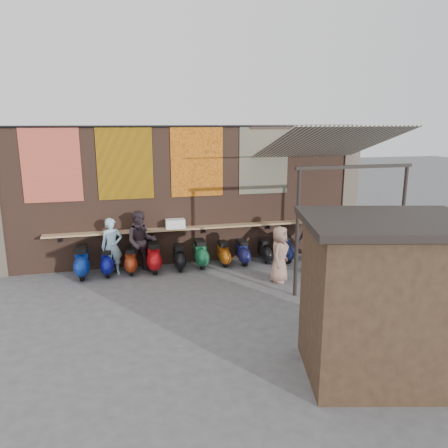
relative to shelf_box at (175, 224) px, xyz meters
name	(u,v)px	position (x,y,z in m)	size (l,w,h in m)	color
ground	(205,294)	(0.39, -2.30, -1.26)	(70.00, 70.00, 0.00)	#474749
brick_wall	(186,195)	(0.39, 0.40, 0.74)	(10.00, 0.40, 4.00)	brown
pier_right	(347,189)	(5.59, 0.40, 0.74)	(0.50, 0.50, 4.00)	#4C4238
eating_counter	(189,228)	(0.39, 0.03, -0.16)	(8.00, 0.32, 0.05)	#9E7A51
shelf_box	(175,224)	(0.00, 0.00, 0.00)	(0.54, 0.31, 0.26)	white
tapestry_redgold	(51,165)	(-3.21, 0.18, 1.74)	(1.50, 0.02, 2.00)	maroon
tapestry_sun	(125,163)	(-1.31, 0.18, 1.74)	(1.50, 0.02, 2.00)	orange
tapestry_orange	(197,161)	(0.69, 0.18, 1.74)	(1.50, 0.02, 2.00)	orange
tapestry_multi	(264,160)	(2.69, 0.18, 1.74)	(1.50, 0.02, 2.00)	#205E77
hang_rail	(186,126)	(0.39, 0.17, 2.72)	(0.06, 0.06, 9.50)	black
scooter_stool_0	(82,262)	(-2.58, -0.34, -0.84)	(0.39, 0.87, 0.83)	#0D2F98
scooter_stool_1	(107,262)	(-1.93, -0.31, -0.90)	(0.34, 0.76, 0.72)	#0D1287
scooter_stool_2	(131,261)	(-1.31, -0.32, -0.91)	(0.33, 0.73, 0.69)	#963014
scooter_stool_3	(154,257)	(-0.67, -0.32, -0.85)	(0.39, 0.86, 0.82)	#B30D12
scooter_stool_4	(179,258)	(0.04, -0.32, -0.91)	(0.32, 0.72, 0.68)	black
scooter_stool_5	(201,254)	(0.68, -0.27, -0.87)	(0.37, 0.82, 0.77)	#186139
scooter_stool_6	(224,254)	(1.36, -0.26, -0.92)	(0.32, 0.72, 0.68)	#9B480E
scooter_stool_7	(243,253)	(1.93, -0.31, -0.91)	(0.33, 0.74, 0.70)	navy
scooter_stool_8	(265,251)	(2.63, -0.27, -0.92)	(0.32, 0.71, 0.67)	black
scooter_stool_9	(284,248)	(3.21, -0.34, -0.84)	(0.39, 0.87, 0.83)	#121944
diner_left	(112,247)	(-1.78, -0.30, -0.47)	(0.58, 0.38, 1.58)	#9BC9E1
diner_right	(141,242)	(-0.99, -0.30, -0.39)	(0.85, 0.66, 1.74)	#31262C
shopper_navy	(315,242)	(3.62, -1.58, -0.35)	(1.06, 0.44, 1.80)	#1A1734
shopper_grey	(378,245)	(5.11, -2.24, -0.35)	(1.17, 0.67, 1.81)	slate
shopper_tan	(280,254)	(2.46, -1.91, -0.51)	(0.73, 0.47, 1.49)	#96705F
market_stall	(383,303)	(2.51, -6.37, 0.02)	(2.36, 1.77, 2.55)	black
stall_roof	(391,222)	(2.51, -6.37, 1.36)	(2.64, 2.03, 0.12)	black
stall_sign	(367,252)	(2.73, -5.48, 0.60)	(1.20, 0.04, 0.50)	gold
stall_shelf	(364,300)	(2.73, -5.48, -0.32)	(1.96, 0.10, 0.06)	#473321
awning_canvas	(327,143)	(3.89, -1.40, 2.29)	(3.20, 3.40, 0.03)	beige
awning_ledger	(303,127)	(3.89, 0.19, 2.69)	(3.30, 0.08, 0.12)	#33261C
awning_header	(355,167)	(3.89, -2.90, 1.82)	(3.00, 0.08, 0.08)	black
awning_post_left	(297,234)	(2.49, -2.90, 0.29)	(0.09, 0.09, 3.10)	black
awning_post_right	(401,227)	(5.29, -2.90, 0.29)	(0.09, 0.09, 3.10)	black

